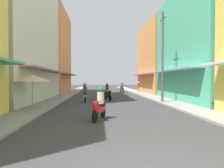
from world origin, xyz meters
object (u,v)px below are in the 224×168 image
at_px(motorbike_black, 108,95).
at_px(utility_pole, 163,57).
at_px(motorbike_green, 122,88).
at_px(vendor_umbrella, 32,78).
at_px(pedestrian_far, 139,87).
at_px(motorbike_silver, 84,91).
at_px(motorbike_orange, 107,91).
at_px(street_sign_no_entry, 60,83).
at_px(motorbike_red, 99,105).
at_px(motorbike_white, 85,94).

bearing_deg(motorbike_black, utility_pole, -30.84).
height_order(motorbike_green, vendor_umbrella, vendor_umbrella).
relative_size(pedestrian_far, utility_pole, 0.23).
xyz_separation_m(motorbike_silver, pedestrian_far, (7.63, 6.62, 0.27)).
bearing_deg(motorbike_green, motorbike_orange, -107.29).
height_order(motorbike_green, street_sign_no_entry, street_sign_no_entry).
xyz_separation_m(vendor_umbrella, street_sign_no_entry, (0.97, 3.92, -0.33)).
xyz_separation_m(vendor_umbrella, utility_pole, (9.50, 3.34, 1.81)).
bearing_deg(vendor_umbrella, motorbike_black, 49.66).
xyz_separation_m(motorbike_red, motorbike_silver, (-1.68, 13.58, 0.00)).
distance_m(motorbike_green, motorbike_silver, 9.88).
distance_m(motorbike_red, motorbike_black, 9.41).
xyz_separation_m(motorbike_green, vendor_umbrella, (-7.87, -18.52, 1.35)).
relative_size(motorbike_white, motorbike_orange, 1.00).
bearing_deg(vendor_umbrella, street_sign_no_entry, 76.16).
xyz_separation_m(motorbike_white, motorbike_black, (2.09, 0.95, -0.20)).
xyz_separation_m(motorbike_green, motorbike_orange, (-2.69, -8.64, 0.00)).
bearing_deg(motorbike_orange, vendor_umbrella, -117.65).
distance_m(motorbike_black, vendor_umbrella, 7.99).
xyz_separation_m(motorbike_red, motorbike_orange, (0.93, 13.28, 0.00)).
bearing_deg(motorbike_white, vendor_umbrella, -120.68).
bearing_deg(pedestrian_far, motorbike_orange, -125.94).
xyz_separation_m(motorbike_green, motorbike_white, (-4.88, -13.49, 0.00)).
bearing_deg(street_sign_no_entry, motorbike_green, 64.71).
distance_m(utility_pole, street_sign_no_entry, 8.82).
xyz_separation_m(motorbike_white, motorbike_silver, (-0.41, 5.16, 0.00)).
bearing_deg(street_sign_no_entry, pedestrian_far, 54.39).
relative_size(motorbike_black, motorbike_orange, 0.97).
height_order(motorbike_white, vendor_umbrella, vendor_umbrella).
bearing_deg(motorbike_black, motorbike_white, -155.66).
height_order(pedestrian_far, street_sign_no_entry, street_sign_no_entry).
xyz_separation_m(motorbike_white, street_sign_no_entry, (-2.02, -1.12, 1.01)).
bearing_deg(vendor_umbrella, utility_pole, 19.35).
relative_size(motorbike_orange, pedestrian_far, 1.05).
relative_size(motorbike_silver, pedestrian_far, 1.05).
bearing_deg(motorbike_black, vendor_umbrella, -130.34).
bearing_deg(motorbike_silver, motorbike_green, 57.57).
distance_m(motorbike_white, utility_pole, 7.44).
bearing_deg(motorbike_red, street_sign_no_entry, 114.20).
distance_m(motorbike_black, pedestrian_far, 11.99).
relative_size(motorbike_green, motorbike_red, 1.03).
bearing_deg(motorbike_red, utility_pole, 52.05).
bearing_deg(motorbike_black, motorbike_silver, 120.77).
bearing_deg(motorbike_orange, motorbike_green, 72.71).
relative_size(motorbike_white, motorbike_red, 1.04).
bearing_deg(motorbike_white, pedestrian_far, 58.51).
distance_m(motorbike_white, motorbike_silver, 5.17).
distance_m(motorbike_red, pedestrian_far, 21.06).
relative_size(motorbike_black, street_sign_no_entry, 0.66).
xyz_separation_m(motorbike_white, utility_pole, (6.52, -1.70, 3.16)).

